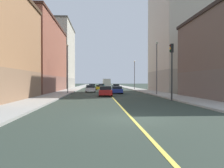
{
  "coord_description": "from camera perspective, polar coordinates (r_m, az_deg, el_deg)",
  "views": [
    {
      "loc": [
        -1.88,
        -12.62,
        2.05
      ],
      "look_at": [
        1.45,
        41.47,
        1.42
      ],
      "focal_mm": 37.42,
      "sensor_mm": 36.0,
      "label": 1
    }
  ],
  "objects": [
    {
      "name": "ground_plane",
      "position": [
        12.92,
        4.93,
        -8.46
      ],
      "size": [
        400.0,
        400.0,
        0.0
      ],
      "primitive_type": "plane",
      "color": "#2C372F",
      "rests_on": "ground"
    },
    {
      "name": "sidewalk_left",
      "position": [
        62.42,
        5.51,
        -1.16
      ],
      "size": [
        3.39,
        168.0,
        0.15
      ],
      "primitive_type": "cube",
      "color": "#9E9B93",
      "rests_on": "ground"
    },
    {
      "name": "sidewalk_right",
      "position": [
        61.94,
        -9.13,
        -1.17
      ],
      "size": [
        3.39,
        168.0,
        0.15
      ],
      "primitive_type": "cube",
      "color": "#9E9B93",
      "rests_on": "ground"
    },
    {
      "name": "lane_center_stripe",
      "position": [
        61.68,
        -1.78,
        -1.24
      ],
      "size": [
        0.16,
        154.0,
        0.01
      ],
      "primitive_type": "cube",
      "color": "#E5D14C",
      "rests_on": "ground"
    },
    {
      "name": "building_left_mid",
      "position": [
        48.35,
        15.61,
        11.68
      ],
      "size": [
        8.37,
        16.19,
        22.6
      ],
      "color": "#9D9688",
      "rests_on": "ground"
    },
    {
      "name": "building_right_midblock",
      "position": [
        47.51,
        -17.97,
        6.25
      ],
      "size": [
        8.37,
        24.86,
        13.39
      ],
      "color": "brown",
      "rests_on": "ground"
    },
    {
      "name": "building_right_distant",
      "position": [
        71.49,
        -13.07,
        6.54
      ],
      "size": [
        8.37,
        20.61,
        18.78
      ],
      "color": "#9D9688",
      "rests_on": "ground"
    },
    {
      "name": "traffic_light_left_near",
      "position": [
        25.1,
        14.37,
        4.76
      ],
      "size": [
        0.4,
        0.32,
        5.95
      ],
      "color": "#2D2D2D",
      "rests_on": "ground"
    },
    {
      "name": "street_lamp_left_near",
      "position": [
        35.15,
        10.87,
        5.16
      ],
      "size": [
        0.36,
        0.36,
        7.77
      ],
      "color": "#4C4C51",
      "rests_on": "ground"
    },
    {
      "name": "street_lamp_right_near",
      "position": [
        39.33,
        -10.79,
        4.9
      ],
      "size": [
        0.36,
        0.36,
        8.07
      ],
      "color": "#4C4C51",
      "rests_on": "ground"
    },
    {
      "name": "street_lamp_left_far",
      "position": [
        55.43,
        5.52,
        2.96
      ],
      "size": [
        0.36,
        0.36,
        6.77
      ],
      "color": "#4C4C51",
      "rests_on": "ground"
    },
    {
      "name": "car_blue",
      "position": [
        38.74,
        1.23,
        -1.46
      ],
      "size": [
        1.99,
        4.05,
        1.23
      ],
      "color": "#23389E",
      "rests_on": "ground"
    },
    {
      "name": "car_yellow",
      "position": [
        54.68,
        -3.05,
        -0.85
      ],
      "size": [
        1.96,
        4.4,
        1.21
      ],
      "color": "gold",
      "rests_on": "ground"
    },
    {
      "name": "car_green",
      "position": [
        65.07,
        -4.9,
        -0.56
      ],
      "size": [
        1.96,
        3.95,
        1.39
      ],
      "color": "#1E6B38",
      "rests_on": "ground"
    },
    {
      "name": "car_black",
      "position": [
        66.29,
        0.98,
        -0.56
      ],
      "size": [
        1.96,
        4.33,
        1.29
      ],
      "color": "black",
      "rests_on": "ground"
    },
    {
      "name": "car_red",
      "position": [
        32.62,
        -1.61,
        -1.74
      ],
      "size": [
        1.92,
        4.46,
        1.38
      ],
      "color": "red",
      "rests_on": "ground"
    },
    {
      "name": "car_white",
      "position": [
        44.67,
        -5.24,
        -1.13
      ],
      "size": [
        1.88,
        4.02,
        1.34
      ],
      "color": "white",
      "rests_on": "ground"
    },
    {
      "name": "car_teal",
      "position": [
        68.78,
        -2.6,
        -0.49
      ],
      "size": [
        1.86,
        4.55,
        1.37
      ],
      "color": "#196670",
      "rests_on": "ground"
    },
    {
      "name": "box_truck",
      "position": [
        77.32,
        -1.35,
        0.29
      ],
      "size": [
        2.48,
        7.94,
        2.86
      ],
      "color": "beige",
      "rests_on": "ground"
    }
  ]
}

